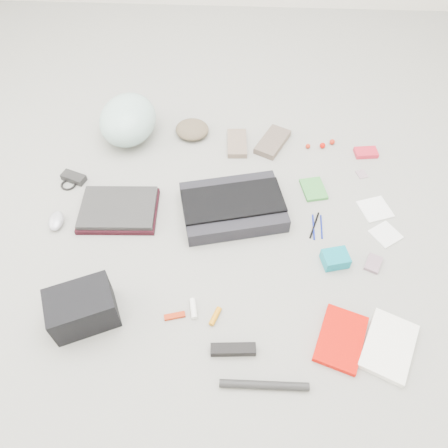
{
  "coord_description": "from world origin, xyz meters",
  "views": [
    {
      "loc": [
        0.06,
        -1.12,
        1.49
      ],
      "look_at": [
        0.0,
        0.0,
        0.05
      ],
      "focal_mm": 35.0,
      "sensor_mm": 36.0,
      "label": 1
    }
  ],
  "objects_px": {
    "messenger_bag": "(233,207)",
    "accordion_wallet": "(335,259)",
    "laptop": "(118,208)",
    "bike_helmet": "(128,120)",
    "book_red": "(341,339)",
    "camera_bag": "(82,308)"
  },
  "relations": [
    {
      "from": "laptop",
      "to": "book_red",
      "type": "height_order",
      "value": "laptop"
    },
    {
      "from": "bike_helmet",
      "to": "book_red",
      "type": "distance_m",
      "value": 1.43
    },
    {
      "from": "messenger_bag",
      "to": "laptop",
      "type": "bearing_deg",
      "value": 169.81
    },
    {
      "from": "book_red",
      "to": "accordion_wallet",
      "type": "relative_size",
      "value": 2.25
    },
    {
      "from": "messenger_bag",
      "to": "bike_helmet",
      "type": "xyz_separation_m",
      "value": [
        -0.54,
        0.48,
        0.07
      ]
    },
    {
      "from": "laptop",
      "to": "book_red",
      "type": "xyz_separation_m",
      "value": [
        0.91,
        -0.55,
        -0.02
      ]
    },
    {
      "from": "laptop",
      "to": "book_red",
      "type": "relative_size",
      "value": 1.42
    },
    {
      "from": "messenger_bag",
      "to": "accordion_wallet",
      "type": "xyz_separation_m",
      "value": [
        0.42,
        -0.24,
        -0.01
      ]
    },
    {
      "from": "accordion_wallet",
      "to": "camera_bag",
      "type": "bearing_deg",
      "value": -176.93
    },
    {
      "from": "book_red",
      "to": "accordion_wallet",
      "type": "distance_m",
      "value": 0.33
    },
    {
      "from": "bike_helmet",
      "to": "camera_bag",
      "type": "relative_size",
      "value": 1.49
    },
    {
      "from": "camera_bag",
      "to": "laptop",
      "type": "bearing_deg",
      "value": 64.02
    },
    {
      "from": "bike_helmet",
      "to": "camera_bag",
      "type": "bearing_deg",
      "value": -85.34
    },
    {
      "from": "messenger_bag",
      "to": "bike_helmet",
      "type": "distance_m",
      "value": 0.73
    },
    {
      "from": "bike_helmet",
      "to": "camera_bag",
      "type": "xyz_separation_m",
      "value": [
        0.02,
        -1.02,
        -0.03
      ]
    },
    {
      "from": "messenger_bag",
      "to": "accordion_wallet",
      "type": "relative_size",
      "value": 4.26
    },
    {
      "from": "camera_bag",
      "to": "book_red",
      "type": "distance_m",
      "value": 0.93
    },
    {
      "from": "bike_helmet",
      "to": "book_red",
      "type": "relative_size",
      "value": 1.51
    },
    {
      "from": "laptop",
      "to": "bike_helmet",
      "type": "bearing_deg",
      "value": 92.02
    },
    {
      "from": "laptop",
      "to": "accordion_wallet",
      "type": "bearing_deg",
      "value": -15.55
    },
    {
      "from": "laptop",
      "to": "bike_helmet",
      "type": "height_order",
      "value": "bike_helmet"
    },
    {
      "from": "messenger_bag",
      "to": "accordion_wallet",
      "type": "bearing_deg",
      "value": -43.14
    }
  ]
}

